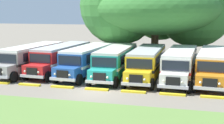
% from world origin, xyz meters
% --- Properties ---
extents(ground_plane, '(220.00, 220.00, 0.00)m').
position_xyz_m(ground_plane, '(0.00, 0.00, 0.00)').
color(ground_plane, slate).
extents(foreground_grass_strip, '(80.00, 8.31, 0.01)m').
position_xyz_m(foreground_grass_strip, '(0.00, -6.73, 0.00)').
color(foreground_grass_strip, olive).
rests_on(foreground_grass_strip, ground_plane).
extents(parked_bus_slot_0, '(3.30, 10.93, 2.82)m').
position_xyz_m(parked_bus_slot_0, '(-9.07, 6.63, 1.58)').
color(parked_bus_slot_0, '#9E9993').
rests_on(parked_bus_slot_0, ground_plane).
extents(parked_bus_slot_1, '(3.29, 10.93, 2.82)m').
position_xyz_m(parked_bus_slot_1, '(-6.07, 7.54, 1.58)').
color(parked_bus_slot_1, red).
rests_on(parked_bus_slot_1, ground_plane).
extents(parked_bus_slot_2, '(3.28, 10.93, 2.82)m').
position_xyz_m(parked_bus_slot_2, '(-2.90, 7.09, 1.58)').
color(parked_bus_slot_2, '#23519E').
rests_on(parked_bus_slot_2, ground_plane).
extents(parked_bus_slot_3, '(2.82, 10.86, 2.82)m').
position_xyz_m(parked_bus_slot_3, '(0.04, 6.93, 1.58)').
color(parked_bus_slot_3, teal).
rests_on(parked_bus_slot_3, ground_plane).
extents(parked_bus_slot_4, '(2.72, 10.84, 2.82)m').
position_xyz_m(parked_bus_slot_4, '(3.18, 6.95, 1.58)').
color(parked_bus_slot_4, yellow).
rests_on(parked_bus_slot_4, ground_plane).
extents(parked_bus_slot_5, '(2.99, 10.88, 2.82)m').
position_xyz_m(parked_bus_slot_5, '(6.35, 6.79, 1.58)').
color(parked_bus_slot_5, silver).
rests_on(parked_bus_slot_5, ground_plane).
extents(parked_bus_slot_6, '(3.32, 10.94, 2.82)m').
position_xyz_m(parked_bus_slot_6, '(9.32, 7.00, 1.58)').
color(parked_bus_slot_6, orange).
rests_on(parked_bus_slot_6, ground_plane).
extents(curb_wheelstop_1, '(2.00, 0.36, 0.15)m').
position_xyz_m(curb_wheelstop_1, '(-6.17, 0.85, 0.07)').
color(curb_wheelstop_1, yellow).
rests_on(curb_wheelstop_1, ground_plane).
extents(curb_wheelstop_2, '(2.00, 0.36, 0.15)m').
position_xyz_m(curb_wheelstop_2, '(-3.09, 0.85, 0.07)').
color(curb_wheelstop_2, yellow).
rests_on(curb_wheelstop_2, ground_plane).
extents(curb_wheelstop_3, '(2.00, 0.36, 0.15)m').
position_xyz_m(curb_wheelstop_3, '(0.00, 0.85, 0.07)').
color(curb_wheelstop_3, yellow).
rests_on(curb_wheelstop_3, ground_plane).
extents(curb_wheelstop_4, '(2.00, 0.36, 0.15)m').
position_xyz_m(curb_wheelstop_4, '(3.09, 0.85, 0.07)').
color(curb_wheelstop_4, yellow).
rests_on(curb_wheelstop_4, ground_plane).
extents(curb_wheelstop_5, '(2.00, 0.36, 0.15)m').
position_xyz_m(curb_wheelstop_5, '(6.17, 0.85, 0.07)').
color(curb_wheelstop_5, yellow).
rests_on(curb_wheelstop_5, ground_plane).
extents(curb_wheelstop_6, '(2.00, 0.36, 0.15)m').
position_xyz_m(curb_wheelstop_6, '(9.26, 0.85, 0.07)').
color(curb_wheelstop_6, yellow).
rests_on(curb_wheelstop_6, ground_plane).
extents(broad_shade_tree, '(18.32, 17.37, 11.86)m').
position_xyz_m(broad_shade_tree, '(2.79, 16.56, 6.72)').
color(broad_shade_tree, brown).
rests_on(broad_shade_tree, ground_plane).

